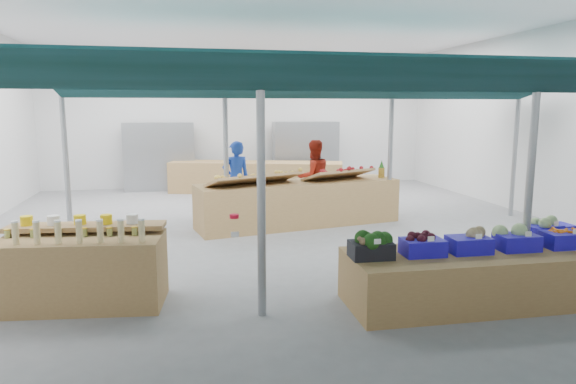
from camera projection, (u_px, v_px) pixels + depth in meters
name	position (u px, v px, depth m)	size (l,w,h in m)	color
floor	(280.00, 232.00, 10.19)	(13.00, 13.00, 0.00)	slate
hall	(267.00, 99.00, 11.15)	(13.00, 13.00, 13.00)	silver
pole_grid	(346.00, 147.00, 8.36)	(10.00, 4.60, 3.00)	gray
awnings	(347.00, 87.00, 8.21)	(9.50, 7.08, 0.30)	#092928
back_shelving_left	(159.00, 157.00, 15.31)	(2.00, 0.50, 2.00)	#B23F33
back_shelving_right	(306.00, 154.00, 16.23)	(2.00, 0.50, 2.00)	#B23F33
bottle_shelf	(83.00, 268.00, 6.38)	(2.05, 1.37, 1.15)	olive
veg_counter	(481.00, 277.00, 6.47)	(3.40, 1.13, 0.66)	olive
fruit_counter	(299.00, 203.00, 10.77)	(4.30, 1.02, 0.92)	olive
far_counter	(256.00, 177.00, 14.96)	(5.00, 1.00, 0.90)	olive
crate_stack	(554.00, 243.00, 8.17)	(0.52, 0.36, 0.62)	#1A10B6
vendor_left	(236.00, 179.00, 11.52)	(0.63, 0.41, 1.72)	#1839A1
vendor_right	(314.00, 177.00, 11.89)	(0.84, 0.65, 1.72)	maroon
crate_broccoli	(371.00, 245.00, 6.12)	(0.51, 0.41, 0.35)	black
crate_beets	(423.00, 244.00, 6.25)	(0.51, 0.41, 0.29)	#1A10B6
crate_celeriac	(469.00, 241.00, 6.36)	(0.51, 0.41, 0.31)	#1A10B6
crate_cabbage	(517.00, 238.00, 6.48)	(0.51, 0.41, 0.35)	#1A10B6
crate_carrots	(563.00, 239.00, 6.61)	(0.51, 0.41, 0.29)	#1A10B6
sparrow	(362.00, 241.00, 5.97)	(0.12, 0.09, 0.11)	brown
pole_ribbon	(234.00, 218.00, 6.41)	(0.12, 0.12, 0.28)	red
apple_heap_yellow	(254.00, 177.00, 10.18)	(2.02, 1.35, 0.27)	#997247
apple_heap_red	(338.00, 173.00, 10.91)	(1.65, 1.20, 0.27)	#997247
pineapple	(381.00, 169.00, 11.31)	(0.14, 0.14, 0.39)	#8C6019
crate_extra	(541.00, 229.00, 7.02)	(0.57, 0.46, 0.32)	#1A10B6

